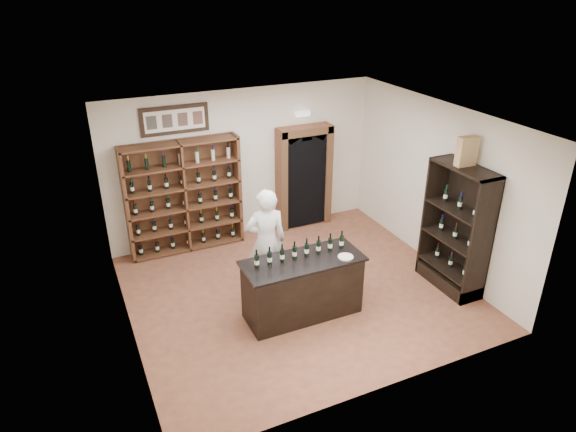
% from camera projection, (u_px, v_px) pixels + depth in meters
% --- Properties ---
extents(floor, '(5.50, 5.50, 0.00)m').
position_uv_depth(floor, '(297.00, 291.00, 8.81)').
color(floor, '#96573C').
rests_on(floor, ground).
extents(ceiling, '(5.50, 5.50, 0.00)m').
position_uv_depth(ceiling, '(299.00, 120.00, 7.52)').
color(ceiling, white).
rests_on(ceiling, wall_back).
extents(wall_back, '(5.50, 0.04, 3.00)m').
position_uv_depth(wall_back, '(244.00, 164.00, 10.22)').
color(wall_back, white).
rests_on(wall_back, ground).
extents(wall_left, '(0.04, 5.00, 3.00)m').
position_uv_depth(wall_left, '(120.00, 247.00, 7.13)').
color(wall_left, white).
rests_on(wall_left, ground).
extents(wall_right, '(0.04, 5.00, 3.00)m').
position_uv_depth(wall_right, '(436.00, 185.00, 9.20)').
color(wall_right, white).
rests_on(wall_right, ground).
extents(wine_shelf, '(2.20, 0.38, 2.20)m').
position_uv_depth(wine_shelf, '(184.00, 196.00, 9.76)').
color(wine_shelf, brown).
rests_on(wine_shelf, ground).
extents(framed_picture, '(1.25, 0.04, 0.52)m').
position_uv_depth(framed_picture, '(175.00, 120.00, 9.25)').
color(framed_picture, black).
rests_on(framed_picture, wall_back).
extents(arched_doorway, '(1.17, 0.35, 2.17)m').
position_uv_depth(arched_doorway, '(304.00, 175.00, 10.70)').
color(arched_doorway, black).
rests_on(arched_doorway, ground).
extents(emergency_light, '(0.30, 0.10, 0.10)m').
position_uv_depth(emergency_light, '(303.00, 114.00, 10.23)').
color(emergency_light, white).
rests_on(emergency_light, wall_back).
extents(tasting_counter, '(1.88, 0.78, 1.00)m').
position_uv_depth(tasting_counter, '(303.00, 288.00, 8.03)').
color(tasting_counter, black).
rests_on(tasting_counter, ground).
extents(counter_bottle_0, '(0.07, 0.07, 0.30)m').
position_uv_depth(counter_bottle_0, '(257.00, 261.00, 7.57)').
color(counter_bottle_0, black).
rests_on(counter_bottle_0, tasting_counter).
extents(counter_bottle_1, '(0.07, 0.07, 0.30)m').
position_uv_depth(counter_bottle_1, '(270.00, 258.00, 7.64)').
color(counter_bottle_1, black).
rests_on(counter_bottle_1, tasting_counter).
extents(counter_bottle_2, '(0.07, 0.07, 0.30)m').
position_uv_depth(counter_bottle_2, '(282.00, 255.00, 7.72)').
color(counter_bottle_2, black).
rests_on(counter_bottle_2, tasting_counter).
extents(counter_bottle_3, '(0.07, 0.07, 0.30)m').
position_uv_depth(counter_bottle_3, '(295.00, 252.00, 7.80)').
color(counter_bottle_3, black).
rests_on(counter_bottle_3, tasting_counter).
extents(counter_bottle_4, '(0.07, 0.07, 0.30)m').
position_uv_depth(counter_bottle_4, '(307.00, 250.00, 7.87)').
color(counter_bottle_4, black).
rests_on(counter_bottle_4, tasting_counter).
extents(counter_bottle_5, '(0.07, 0.07, 0.30)m').
position_uv_depth(counter_bottle_5, '(318.00, 247.00, 7.95)').
color(counter_bottle_5, black).
rests_on(counter_bottle_5, tasting_counter).
extents(counter_bottle_6, '(0.07, 0.07, 0.30)m').
position_uv_depth(counter_bottle_6, '(330.00, 244.00, 8.03)').
color(counter_bottle_6, black).
rests_on(counter_bottle_6, tasting_counter).
extents(counter_bottle_7, '(0.07, 0.07, 0.30)m').
position_uv_depth(counter_bottle_7, '(342.00, 242.00, 8.11)').
color(counter_bottle_7, black).
rests_on(counter_bottle_7, tasting_counter).
extents(side_cabinet, '(0.48, 1.20, 2.20)m').
position_uv_depth(side_cabinet, '(455.00, 247.00, 8.69)').
color(side_cabinet, black).
rests_on(side_cabinet, ground).
extents(shopkeeper, '(0.75, 0.56, 1.87)m').
position_uv_depth(shopkeeper, '(266.00, 242.00, 8.47)').
color(shopkeeper, white).
rests_on(shopkeeper, ground).
extents(plate, '(0.24, 0.24, 0.02)m').
position_uv_depth(plate, '(346.00, 257.00, 7.87)').
color(plate, white).
rests_on(plate, tasting_counter).
extents(wine_crate, '(0.34, 0.15, 0.47)m').
position_uv_depth(wine_crate, '(467.00, 151.00, 7.99)').
color(wine_crate, tan).
rests_on(wine_crate, side_cabinet).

